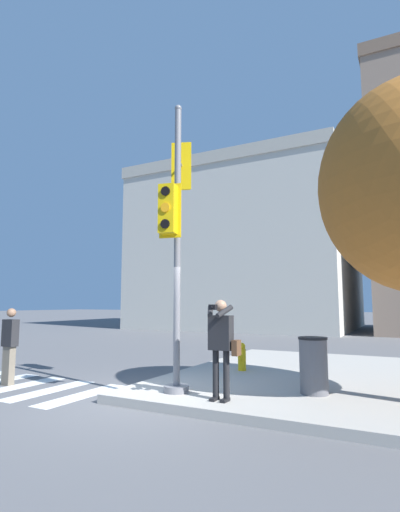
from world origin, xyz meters
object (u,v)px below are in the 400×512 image
at_px(person_photographer, 221,340).
at_px(trash_bin, 314,365).
at_px(traffic_signal_pole, 176,222).
at_px(fire_hydrant, 242,357).
at_px(pedestrian_distant, 10,344).

bearing_deg(person_photographer, trash_bin, 43.56).
distance_m(person_photographer, trash_bin, 1.85).
xyz_separation_m(traffic_signal_pole, trash_bin, (2.33, 1.04, -2.70)).
bearing_deg(traffic_signal_pole, fire_hydrant, 85.59).
height_order(person_photographer, pedestrian_distant, person_photographer).
height_order(traffic_signal_pole, person_photographer, traffic_signal_pole).
height_order(traffic_signal_pole, trash_bin, traffic_signal_pole).
relative_size(traffic_signal_pole, fire_hydrant, 8.39).
distance_m(traffic_signal_pole, trash_bin, 3.72).
bearing_deg(pedestrian_distant, fire_hydrant, 37.78).
height_order(person_photographer, fire_hydrant, person_photographer).
relative_size(pedestrian_distant, fire_hydrant, 2.52).
height_order(pedestrian_distant, trash_bin, pedestrian_distant).
xyz_separation_m(person_photographer, trash_bin, (1.29, 1.23, -0.51)).
distance_m(traffic_signal_pole, person_photographer, 2.44).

